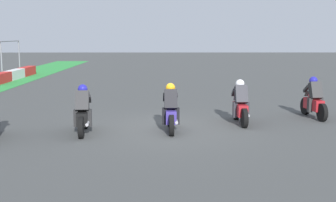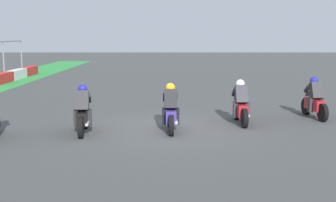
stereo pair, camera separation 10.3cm
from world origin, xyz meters
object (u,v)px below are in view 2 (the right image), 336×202
(rider_lane_b, at_px, (241,106))
(rider_lane_c, at_px, (171,111))
(rider_lane_d, at_px, (83,113))
(rider_lane_a, at_px, (315,101))

(rider_lane_b, bearing_deg, rider_lane_c, 113.55)
(rider_lane_b, xyz_separation_m, rider_lane_d, (-1.46, 5.09, 0.00))
(rider_lane_d, bearing_deg, rider_lane_a, -77.86)
(rider_lane_a, xyz_separation_m, rider_lane_c, (-2.17, 5.24, 0.00))
(rider_lane_b, xyz_separation_m, rider_lane_c, (-1.15, 2.39, 0.00))
(rider_lane_b, bearing_deg, rider_lane_d, 103.81)
(rider_lane_c, bearing_deg, rider_lane_b, -65.97)
(rider_lane_c, bearing_deg, rider_lane_d, 94.80)
(rider_lane_b, height_order, rider_lane_c, same)
(rider_lane_c, distance_m, rider_lane_d, 2.72)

